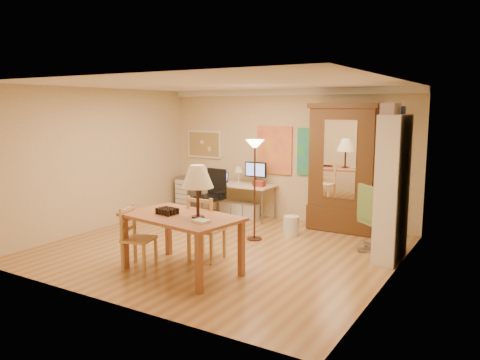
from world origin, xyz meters
The scene contains 16 objects.
floor centered at (0.00, 0.00, 0.00)m, with size 5.50×5.50×0.00m, color #916033.
crown_molding centered at (0.00, 2.46, 2.64)m, with size 5.50×0.08×0.12m, color white.
corkboard centered at (-2.05, 2.47, 1.50)m, with size 0.90×0.04×0.62m, color #A4854D.
art_panel_left centered at (-0.25, 2.47, 1.45)m, with size 0.80×0.04×1.00m, color yellow.
art_panel_right centered at (0.65, 2.47, 1.45)m, with size 0.75×0.04×0.95m, color teal.
dining_table centered at (0.24, -1.19, 0.99)m, with size 1.79×1.23×1.56m.
ladder_chair_back centered at (0.12, -0.58, 0.47)m, with size 0.49×0.47×1.01m.
ladder_chair_left centered at (-0.54, -1.39, 0.43)m, with size 0.49×0.51×0.91m.
torchiere_lamp centered at (0.22, 0.78, 1.43)m, with size 0.32×0.32×1.78m.
computer_desk centered at (-0.90, 2.16, 0.44)m, with size 1.58×0.69×1.20m.
office_chair_black centered at (-1.23, 1.54, 0.29)m, with size 0.66×0.66×1.08m.
office_chair_green centered at (2.27, 1.16, 0.30)m, with size 0.71×0.71×1.11m.
drawer_cart centered at (-2.43, 2.28, 0.37)m, with size 0.37×0.45×0.75m.
armoire centered at (1.35, 2.24, 1.05)m, with size 1.31×0.62×2.41m.
bookshelf centered at (2.55, 0.90, 1.11)m, with size 0.33×0.89×2.23m.
wastebin centered at (0.66, 1.38, 0.18)m, with size 0.29×0.29×0.36m, color silver.
Camera 1 is at (4.16, -6.28, 2.33)m, focal length 35.00 mm.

